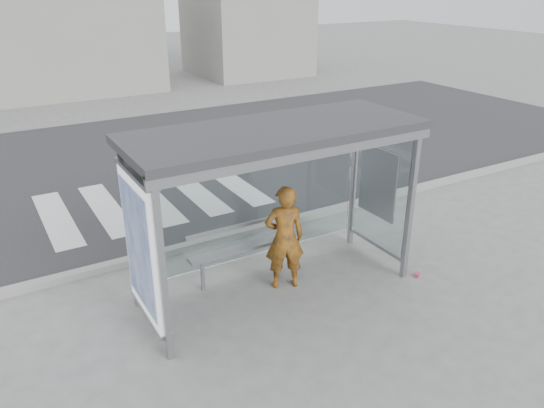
{
  "coord_description": "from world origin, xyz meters",
  "views": [
    {
      "loc": [
        -3.63,
        -6.09,
        4.53
      ],
      "look_at": [
        0.04,
        0.2,
        1.38
      ],
      "focal_mm": 35.0,
      "sensor_mm": 36.0,
      "label": 1
    }
  ],
  "objects_px": {
    "bus_shelter": "(251,174)",
    "soda_can": "(417,274)",
    "person": "(285,238)",
    "bench": "(242,248)"
  },
  "relations": [
    {
      "from": "bus_shelter",
      "to": "soda_can",
      "type": "height_order",
      "value": "bus_shelter"
    },
    {
      "from": "bus_shelter",
      "to": "bench",
      "type": "relative_size",
      "value": 2.35
    },
    {
      "from": "bench",
      "to": "soda_can",
      "type": "distance_m",
      "value": 2.9
    },
    {
      "from": "bench",
      "to": "soda_can",
      "type": "bearing_deg",
      "value": -29.46
    },
    {
      "from": "person",
      "to": "bench",
      "type": "distance_m",
      "value": 0.76
    },
    {
      "from": "soda_can",
      "to": "bench",
      "type": "bearing_deg",
      "value": 150.54
    },
    {
      "from": "person",
      "to": "soda_can",
      "type": "xyz_separation_m",
      "value": [
        2.03,
        -0.87,
        -0.81
      ]
    },
    {
      "from": "bus_shelter",
      "to": "bench",
      "type": "height_order",
      "value": "bus_shelter"
    },
    {
      "from": "bench",
      "to": "soda_can",
      "type": "height_order",
      "value": "bench"
    },
    {
      "from": "soda_can",
      "to": "person",
      "type": "bearing_deg",
      "value": 156.83
    }
  ]
}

